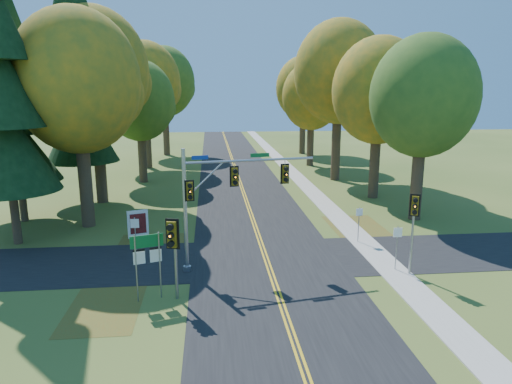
{
  "coord_description": "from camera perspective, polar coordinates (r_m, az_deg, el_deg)",
  "views": [
    {
      "loc": [
        -2.92,
        -21.37,
        9.0
      ],
      "look_at": [
        -0.3,
        4.39,
        3.2
      ],
      "focal_mm": 32.0,
      "sensor_mm": 36.0,
      "label": 1
    }
  ],
  "objects": [
    {
      "name": "pine_b",
      "position": [
        34.92,
        -28.25,
        9.78
      ],
      "size": [
        5.6,
        5.6,
        17.31
      ],
      "color": "#38281C",
      "rests_on": "ground"
    },
    {
      "name": "route_sign_cluster",
      "position": [
        20.33,
        -13.42,
        -7.45
      ],
      "size": [
        1.37,
        0.45,
        3.04
      ],
      "rotation": [
        0.0,
        0.0,
        0.3
      ],
      "color": "gray",
      "rests_on": "ground"
    },
    {
      "name": "tree_e_e",
      "position": [
        66.31,
        5.99,
        12.72
      ],
      "size": [
        7.8,
        7.8,
        13.74
      ],
      "color": "#38281C",
      "rests_on": "ground"
    },
    {
      "name": "ped_signal_pole",
      "position": [
        19.73,
        -10.34,
        -5.95
      ],
      "size": [
        0.58,
        0.69,
        3.74
      ],
      "rotation": [
        0.0,
        0.0,
        -0.26
      ],
      "color": "gray",
      "rests_on": "ground"
    },
    {
      "name": "reg_sign_e_south",
      "position": [
        24.13,
        17.23,
        -5.8
      ],
      "size": [
        0.45,
        0.07,
        2.35
      ],
      "rotation": [
        0.0,
        0.0,
        0.01
      ],
      "color": "gray",
      "rests_on": "ground"
    },
    {
      "name": "ground",
      "position": [
        23.36,
        1.85,
        -10.03
      ],
      "size": [
        160.0,
        160.0,
        0.0
      ],
      "primitive_type": "plane",
      "color": "#3A521D",
      "rests_on": "ground"
    },
    {
      "name": "centerline_left",
      "position": [
        23.34,
        1.6,
        -9.99
      ],
      "size": [
        0.1,
        160.0,
        0.01
      ],
      "primitive_type": "cube",
      "color": "gold",
      "rests_on": "road_main"
    },
    {
      "name": "pine_c",
      "position": [
        38.71,
        -21.46,
        12.8
      ],
      "size": [
        5.6,
        5.6,
        20.56
      ],
      "color": "#38281C",
      "rests_on": "ground"
    },
    {
      "name": "tree_w_c",
      "position": [
        46.32,
        -14.28,
        10.94
      ],
      "size": [
        6.8,
        6.8,
        11.91
      ],
      "color": "#38281C",
      "rests_on": "ground"
    },
    {
      "name": "tree_w_d",
      "position": [
        55.03,
        -13.69,
        13.09
      ],
      "size": [
        8.2,
        8.2,
        14.56
      ],
      "color": "#38281C",
      "rests_on": "ground"
    },
    {
      "name": "tree_e_b",
      "position": [
        39.47,
        15.14,
        12.05
      ],
      "size": [
        7.6,
        7.6,
        13.33
      ],
      "color": "#38281C",
      "rests_on": "ground"
    },
    {
      "name": "reg_sign_e_north",
      "position": [
        27.93,
        12.75,
        -3.25
      ],
      "size": [
        0.42,
        0.1,
        2.21
      ],
      "rotation": [
        0.0,
        0.0,
        0.17
      ],
      "color": "gray",
      "rests_on": "ground"
    },
    {
      "name": "sidewalk_east",
      "position": [
        24.9,
        16.32,
        -9.02
      ],
      "size": [
        1.6,
        160.0,
        0.06
      ],
      "primitive_type": "cube",
      "color": "#9E998E",
      "rests_on": "ground"
    },
    {
      "name": "tree_w_a",
      "position": [
        31.83,
        -21.29,
        12.67
      ],
      "size": [
        8.0,
        8.0,
        14.15
      ],
      "color": "#38281C",
      "rests_on": "ground"
    },
    {
      "name": "tree_e_c",
      "position": [
        46.87,
        10.38,
        14.46
      ],
      "size": [
        8.8,
        8.8,
        15.79
      ],
      "color": "#38281C",
      "rests_on": "ground"
    },
    {
      "name": "reg_sign_w",
      "position": [
        25.28,
        -14.87,
        -4.74
      ],
      "size": [
        0.46,
        0.07,
        2.39
      ],
      "rotation": [
        0.0,
        0.0,
        -0.02
      ],
      "color": "gray",
      "rests_on": "ground"
    },
    {
      "name": "tree_w_b",
      "position": [
        38.69,
        -19.55,
        13.95
      ],
      "size": [
        8.6,
        8.6,
        15.38
      ],
      "color": "#38281C",
      "rests_on": "ground"
    },
    {
      "name": "road_main",
      "position": [
        23.36,
        1.85,
        -10.01
      ],
      "size": [
        8.0,
        160.0,
        0.02
      ],
      "primitive_type": "cube",
      "color": "black",
      "rests_on": "ground"
    },
    {
      "name": "info_kiosk",
      "position": [
        29.28,
        -14.54,
        -3.91
      ],
      "size": [
        1.26,
        0.54,
        1.75
      ],
      "rotation": [
        0.0,
        0.0,
        0.3
      ],
      "color": "white",
      "rests_on": "ground"
    },
    {
      "name": "east_signal_pole",
      "position": [
        23.22,
        19.15,
        -2.66
      ],
      "size": [
        0.46,
        0.55,
        4.17
      ],
      "rotation": [
        0.0,
        0.0,
        -0.38
      ],
      "color": "gray",
      "rests_on": "ground"
    },
    {
      "name": "traffic_mast",
      "position": [
        22.82,
        -4.66,
        -0.01
      ],
      "size": [
        6.81,
        1.62,
        6.26
      ],
      "rotation": [
        0.0,
        0.0,
        0.18
      ],
      "color": "#97989F",
      "rests_on": "ground"
    },
    {
      "name": "road_cross",
      "position": [
        25.2,
        1.24,
        -8.27
      ],
      "size": [
        60.0,
        6.0,
        0.02
      ],
      "primitive_type": "cube",
      "color": "black",
      "rests_on": "ground"
    },
    {
      "name": "leaf_patch_e",
      "position": [
        30.4,
        13.17,
        -4.92
      ],
      "size": [
        3.5,
        8.0,
        0.0
      ],
      "primitive_type": "cube",
      "color": "brown",
      "rests_on": "ground"
    },
    {
      "name": "leaf_patch_w_near",
      "position": [
        27.15,
        -13.15,
        -7.06
      ],
      "size": [
        4.0,
        6.0,
        0.0
      ],
      "primitive_type": "cube",
      "color": "brown",
      "rests_on": "ground"
    },
    {
      "name": "tree_e_a",
      "position": [
        33.44,
        20.25,
        11.06
      ],
      "size": [
        7.2,
        7.2,
        12.73
      ],
      "color": "#38281C",
      "rests_on": "ground"
    },
    {
      "name": "pine_a",
      "position": [
        29.72,
        -29.38,
        11.4
      ],
      "size": [
        5.6,
        5.6,
        19.48
      ],
      "color": "#38281C",
      "rests_on": "ground"
    },
    {
      "name": "tree_w_e",
      "position": [
        65.73,
        -11.36,
        13.32
      ],
      "size": [
        8.4,
        8.4,
        14.97
      ],
      "color": "#38281C",
      "rests_on": "ground"
    },
    {
      "name": "centerline_right",
      "position": [
        23.37,
        2.1,
        -9.96
      ],
      "size": [
        0.1,
        160.0,
        0.01
      ],
      "primitive_type": "cube",
      "color": "gold",
      "rests_on": "road_main"
    },
    {
      "name": "leaf_patch_w_far",
      "position": [
        20.95,
        -18.35,
        -13.47
      ],
      "size": [
        3.0,
        5.0,
        0.0
      ],
      "primitive_type": "cube",
      "color": "brown",
      "rests_on": "ground"
    },
    {
      "name": "tree_e_d",
      "position": [
        55.59,
        7.0,
        11.75
      ],
      "size": [
        7.0,
        7.0,
        12.32
      ],
      "color": "#38281C",
      "rests_on": "ground"
    }
  ]
}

